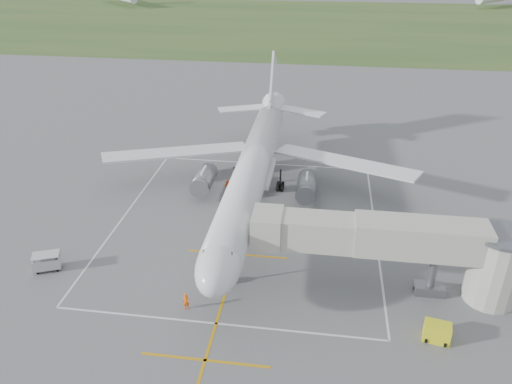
# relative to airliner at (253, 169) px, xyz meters

# --- Properties ---
(ground) EXTENTS (700.00, 700.00, 0.00)m
(ground) POSITION_rel_airliner_xyz_m (0.00, -0.75, -4.39)
(ground) COLOR #5E5E60
(ground) RESTS_ON ground
(grass_strip) EXTENTS (700.00, 120.00, 0.02)m
(grass_strip) POSITION_rel_airliner_xyz_m (0.00, 129.25, -4.38)
(grass_strip) COLOR #2F4E22
(grass_strip) RESTS_ON ground
(apron_markings) EXTENTS (28.20, 60.00, 0.01)m
(apron_markings) POSITION_rel_airliner_xyz_m (0.00, -6.57, -4.38)
(apron_markings) COLOR #C3860B
(apron_markings) RESTS_ON ground
(airliner) EXTENTS (38.93, 46.75, 13.52)m
(airliner) POSITION_rel_airliner_xyz_m (0.00, 0.00, 0.00)
(airliner) COLOR silver
(airliner) RESTS_ON ground
(jet_bridge) EXTENTS (23.40, 5.00, 7.20)m
(jet_bridge) POSITION_rel_airliner_xyz_m (15.72, -14.25, 0.35)
(jet_bridge) COLOR #AAA79A
(jet_bridge) RESTS_ON ground
(gpu_unit) EXTENTS (2.25, 1.77, 1.53)m
(gpu_unit) POSITION_rel_airliner_xyz_m (17.61, -20.06, -3.64)
(gpu_unit) COLOR #CFD11A
(gpu_unit) RESTS_ON ground
(baggage_cart) EXTENTS (2.82, 2.28, 1.70)m
(baggage_cart) POSITION_rel_airliner_xyz_m (-17.45, -15.71, -3.52)
(baggage_cart) COLOR #AFAFAF
(baggage_cart) RESTS_ON ground
(ramp_worker_nose) EXTENTS (0.59, 0.40, 1.57)m
(ramp_worker_nose) POSITION_rel_airliner_xyz_m (-2.89, -19.31, -3.61)
(ramp_worker_nose) COLOR #F95B07
(ramp_worker_nose) RESTS_ON ground
(ramp_worker_wing) EXTENTS (1.11, 1.16, 1.89)m
(ramp_worker_wing) POSITION_rel_airliner_xyz_m (-3.30, 1.76, -3.45)
(ramp_worker_wing) COLOR #FF5308
(ramp_worker_wing) RESTS_ON ground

